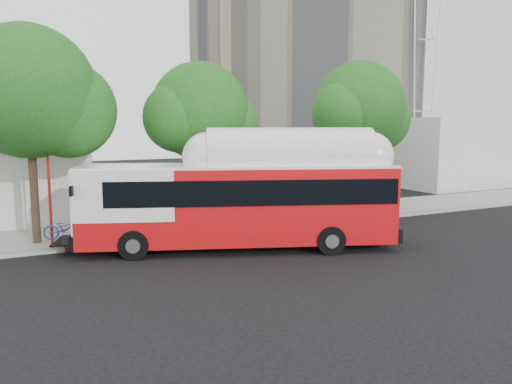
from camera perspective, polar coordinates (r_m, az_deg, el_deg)
ground at (r=21.64m, az=1.72°, el=-6.81°), size 120.00×120.00×0.00m
sidewalk at (r=27.40m, az=-4.64°, el=-3.57°), size 60.00×5.00×0.15m
curb_strip at (r=25.04m, az=-2.45°, el=-4.63°), size 60.00×0.30×0.15m
red_curb_segment at (r=24.03m, az=-9.05°, el=-5.23°), size 10.00×0.32×0.16m
street_tree_left at (r=24.14m, az=-23.43°, el=9.89°), size 6.67×5.80×9.74m
street_tree_mid at (r=26.25m, az=-5.64°, el=8.73°), size 5.75×5.00×8.62m
street_tree_right at (r=31.06m, az=12.33°, el=9.07°), size 6.21×5.40×9.18m
apartment_tower at (r=55.55m, az=4.96°, el=20.36°), size 18.00×18.00×37.00m
horizon_block at (r=52.73m, az=23.02°, el=4.46°), size 20.00×12.00×6.00m
transit_bus at (r=21.66m, az=-1.73°, el=-1.42°), size 14.36×7.32×4.25m
signal_pole at (r=22.99m, az=-22.48°, el=-0.97°), size 0.12×0.40×4.26m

